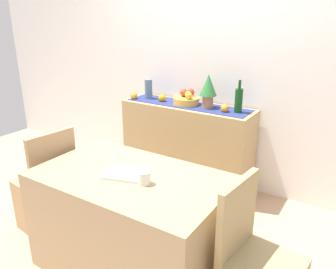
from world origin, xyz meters
TOP-DOWN VIEW (x-y plane):
  - ground_plane at (0.00, 0.00)m, footprint 6.40×6.40m
  - room_wall_rear at (0.00, 1.18)m, footprint 6.40×0.06m
  - sideboard_console at (-0.12, 0.92)m, footprint 1.37×0.42m
  - table_runner at (-0.12, 0.92)m, footprint 1.29×0.32m
  - fruit_bowl at (-0.14, 0.92)m, footprint 0.27×0.27m
  - apple_left at (-0.08, 0.87)m, footprint 0.07×0.07m
  - apple_rear at (-0.18, 0.95)m, footprint 0.08×0.08m
  - apple_center at (-0.12, 0.92)m, footprint 0.07×0.07m
  - apple_upper at (-0.13, 1.00)m, footprint 0.07×0.07m
  - wine_bottle at (0.41, 0.92)m, footprint 0.07×0.07m
  - ceramic_vase at (-0.60, 0.92)m, footprint 0.08×0.08m
  - potted_plant at (0.10, 0.92)m, footprint 0.17×0.17m
  - orange_loose_end at (-0.41, 0.89)m, footprint 0.08×0.08m
  - orange_loose_far at (0.30, 0.87)m, footprint 0.08×0.08m
  - orange_loose_mid at (-0.73, 0.82)m, footprint 0.07×0.07m
  - dining_table at (0.20, -0.42)m, footprint 1.29×0.78m
  - open_book at (0.17, -0.43)m, footprint 0.33×0.28m
  - coffee_cup at (0.35, -0.47)m, footprint 0.08×0.08m
  - chair_near_window at (-0.71, -0.42)m, footprint 0.45×0.45m

SIDE VIEW (x-z plane):
  - ground_plane at x=0.00m, z-range -0.02..0.00m
  - chair_near_window at x=-0.71m, z-range -0.18..0.72m
  - dining_table at x=0.20m, z-range 0.00..0.74m
  - sideboard_console at x=-0.12m, z-range 0.00..0.88m
  - open_book at x=0.17m, z-range 0.74..0.76m
  - coffee_cup at x=0.35m, z-range 0.74..0.82m
  - table_runner at x=-0.12m, z-range 0.88..0.88m
  - orange_loose_mid at x=-0.73m, z-range 0.88..0.95m
  - orange_loose_far at x=0.30m, z-range 0.88..0.95m
  - orange_loose_end at x=-0.41m, z-range 0.88..0.95m
  - fruit_bowl at x=-0.14m, z-range 0.88..0.95m
  - ceramic_vase at x=-0.60m, z-range 0.88..1.09m
  - apple_center at x=-0.12m, z-range 0.95..1.02m
  - apple_left at x=-0.08m, z-range 0.95..1.02m
  - apple_upper at x=-0.13m, z-range 0.95..1.03m
  - apple_rear at x=-0.18m, z-range 0.95..1.03m
  - wine_bottle at x=0.41m, z-range 0.84..1.15m
  - potted_plant at x=0.10m, z-range 0.91..1.24m
  - room_wall_rear at x=0.00m, z-range 0.00..2.70m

